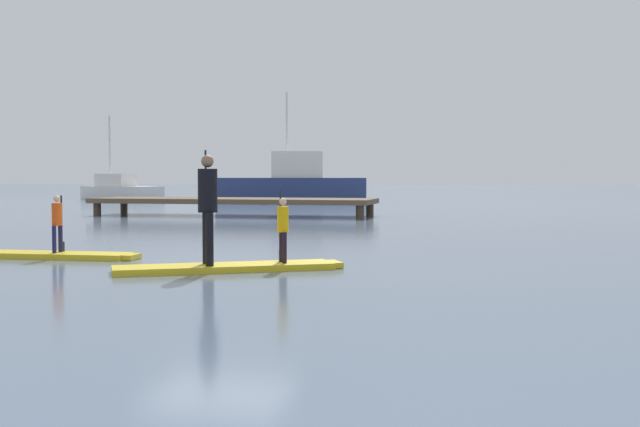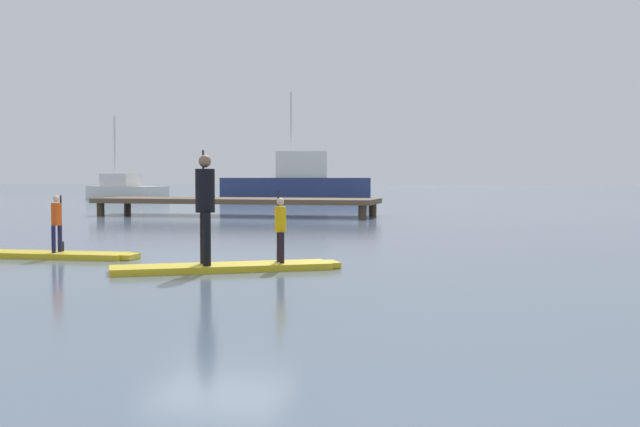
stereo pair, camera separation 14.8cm
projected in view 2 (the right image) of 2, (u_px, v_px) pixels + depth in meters
name	position (u px, v px, depth m)	size (l,w,h in m)	color
ground_plane	(218.00, 259.00, 14.03)	(240.00, 240.00, 0.00)	slate
paddleboard_near	(57.00, 255.00, 14.21)	(3.03, 0.78, 0.10)	gold
paddler_child_solo	(57.00, 221.00, 14.19)	(0.19, 0.37, 1.03)	#19194C
paddleboard_far	(227.00, 267.00, 12.30)	(3.45, 2.28, 0.10)	gold
paddler_adult	(205.00, 202.00, 12.17)	(0.41, 0.48, 1.79)	black
paddler_child_front	(280.00, 226.00, 12.51)	(0.25, 0.34, 1.15)	black
fishing_boat_white_large	(297.00, 184.00, 45.70)	(8.96, 4.81, 6.36)	navy
motor_boat_small_navy	(125.00, 190.00, 48.96)	(5.80, 3.50, 5.27)	silver
floating_dock	(236.00, 201.00, 29.07)	(10.50, 2.74, 0.66)	brown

